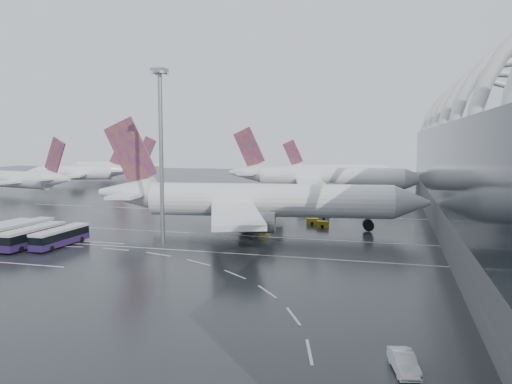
% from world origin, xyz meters
% --- Properties ---
extents(ground, '(420.00, 420.00, 0.00)m').
position_xyz_m(ground, '(0.00, 0.00, 0.00)').
color(ground, black).
rests_on(ground, ground).
extents(lane_marking_near, '(120.00, 0.25, 0.01)m').
position_xyz_m(lane_marking_near, '(0.00, -2.00, 0.01)').
color(lane_marking_near, silver).
rests_on(lane_marking_near, ground).
extents(lane_marking_mid, '(120.00, 0.25, 0.01)m').
position_xyz_m(lane_marking_mid, '(0.00, 12.00, 0.01)').
color(lane_marking_mid, silver).
rests_on(lane_marking_mid, ground).
extents(lane_marking_far, '(120.00, 0.25, 0.01)m').
position_xyz_m(lane_marking_far, '(0.00, 40.00, 0.01)').
color(lane_marking_far, silver).
rests_on(lane_marking_far, ground).
extents(bus_bay_line_north, '(28.00, 0.25, 0.01)m').
position_xyz_m(bus_bay_line_north, '(-24.00, 0.00, 0.01)').
color(bus_bay_line_north, silver).
rests_on(bus_bay_line_north, ground).
extents(airliner_main, '(64.75, 56.26, 21.93)m').
position_xyz_m(airliner_main, '(7.09, 19.19, 5.49)').
color(airliner_main, white).
rests_on(airliner_main, ground).
extents(airliner_gate_b, '(61.92, 55.92, 21.58)m').
position_xyz_m(airliner_gate_b, '(11.58, 82.49, 5.40)').
color(airliner_gate_b, white).
rests_on(airliner_gate_b, ground).
extents(airliner_gate_c, '(47.10, 43.00, 17.51)m').
position_xyz_m(airliner_gate_c, '(10.71, 135.02, 4.38)').
color(airliner_gate_c, white).
rests_on(airliner_gate_c, ground).
extents(jet_remote_west, '(41.88, 33.91, 18.28)m').
position_xyz_m(jet_remote_west, '(-78.94, 58.53, 4.72)').
color(jet_remote_west, white).
rests_on(jet_remote_west, ground).
extents(jet_remote_mid, '(40.19, 32.79, 18.20)m').
position_xyz_m(jet_remote_mid, '(-81.56, 93.86, 4.70)').
color(jet_remote_mid, white).
rests_on(jet_remote_mid, ground).
extents(jet_remote_far, '(43.76, 35.34, 19.03)m').
position_xyz_m(jet_remote_far, '(-86.88, 125.30, 4.91)').
color(jet_remote_far, white).
rests_on(jet_remote_far, ground).
extents(bus_row_near_b, '(3.97, 13.97, 3.40)m').
position_xyz_m(bus_row_near_b, '(-27.62, -3.86, 1.87)').
color(bus_row_near_b, '#261543').
rests_on(bus_row_near_b, ground).
extents(bus_row_near_c, '(3.36, 13.08, 3.20)m').
position_xyz_m(bus_row_near_c, '(-23.20, -5.92, 1.76)').
color(bus_row_near_c, '#261543').
rests_on(bus_row_near_c, ground).
extents(bus_row_near_d, '(3.02, 12.06, 2.96)m').
position_xyz_m(bus_row_near_d, '(-19.01, -4.45, 1.63)').
color(bus_row_near_d, '#261543').
rests_on(bus_row_near_d, ground).
extents(van_curve_c, '(2.56, 4.76, 1.49)m').
position_xyz_m(van_curve_c, '(34.22, -35.98, 0.74)').
color(van_curve_c, silver).
rests_on(van_curve_c, ground).
extents(floodlight_mast, '(2.22, 2.22, 28.96)m').
position_xyz_m(floodlight_mast, '(-4.02, 2.39, 18.21)').
color(floodlight_mast, gray).
rests_on(floodlight_mast, ground).
extents(gse_cart_belly_a, '(2.29, 1.35, 1.25)m').
position_xyz_m(gse_cart_belly_a, '(20.06, 24.63, 0.62)').
color(gse_cart_belly_a, gold).
rests_on(gse_cart_belly_a, ground).
extents(gse_cart_belly_b, '(2.18, 1.29, 1.19)m').
position_xyz_m(gse_cart_belly_b, '(19.12, 33.89, 0.59)').
color(gse_cart_belly_b, slate).
rests_on(gse_cart_belly_b, ground).
extents(gse_cart_belly_c, '(2.01, 1.19, 1.10)m').
position_xyz_m(gse_cart_belly_c, '(10.07, 16.77, 0.55)').
color(gse_cart_belly_c, gold).
rests_on(gse_cart_belly_c, ground).
extents(gse_cart_belly_e, '(2.35, 1.39, 1.28)m').
position_xyz_m(gse_cart_belly_e, '(17.59, 27.52, 0.64)').
color(gse_cart_belly_e, gold).
rests_on(gse_cart_belly_e, ground).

